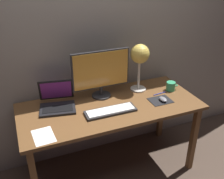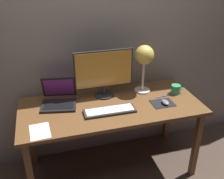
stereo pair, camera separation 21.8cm
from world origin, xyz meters
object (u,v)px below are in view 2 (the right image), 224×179
object	(u,v)px
desk_lamp	(144,58)
pen	(163,96)
laptop	(59,97)
monitor	(104,71)
coffee_mug	(176,89)
mouse	(165,102)
keyboard_main	(110,111)

from	to	relation	value
desk_lamp	pen	bearing A→B (deg)	-46.86
laptop	pen	xyz separation A→B (m)	(0.95, -0.15, -0.06)
desk_lamp	pen	distance (m)	0.41
pen	monitor	bearing A→B (deg)	162.33
monitor	laptop	size ratio (longest dim) A/B	1.54
coffee_mug	pen	xyz separation A→B (m)	(-0.14, -0.03, -0.04)
mouse	coffee_mug	xyz separation A→B (m)	(0.19, 0.16, 0.02)
keyboard_main	coffee_mug	size ratio (longest dim) A/B	3.62
keyboard_main	mouse	bearing A→B (deg)	-0.79
desk_lamp	coffee_mug	size ratio (longest dim) A/B	3.78
keyboard_main	pen	size ratio (longest dim) A/B	3.15
monitor	keyboard_main	size ratio (longest dim) A/B	1.21
monitor	desk_lamp	world-z (taller)	desk_lamp
monitor	mouse	xyz separation A→B (m)	(0.48, -0.30, -0.23)
laptop	mouse	distance (m)	0.95
keyboard_main	pen	world-z (taller)	keyboard_main
mouse	coffee_mug	distance (m)	0.25
keyboard_main	desk_lamp	world-z (taller)	desk_lamp
laptop	coffee_mug	size ratio (longest dim) A/B	2.85
desk_lamp	mouse	bearing A→B (deg)	-70.82
monitor	mouse	bearing A→B (deg)	-32.01
mouse	keyboard_main	bearing A→B (deg)	179.21
mouse	pen	bearing A→B (deg)	70.38
coffee_mug	desk_lamp	bearing A→B (deg)	155.53
keyboard_main	coffee_mug	world-z (taller)	coffee_mug
keyboard_main	coffee_mug	bearing A→B (deg)	12.47
monitor	pen	xyz separation A→B (m)	(0.53, -0.17, -0.25)
keyboard_main	pen	xyz separation A→B (m)	(0.56, 0.13, -0.01)
laptop	pen	distance (m)	0.97
coffee_mug	keyboard_main	bearing A→B (deg)	-167.53
laptop	mouse	bearing A→B (deg)	-17.14
monitor	coffee_mug	size ratio (longest dim) A/B	4.39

